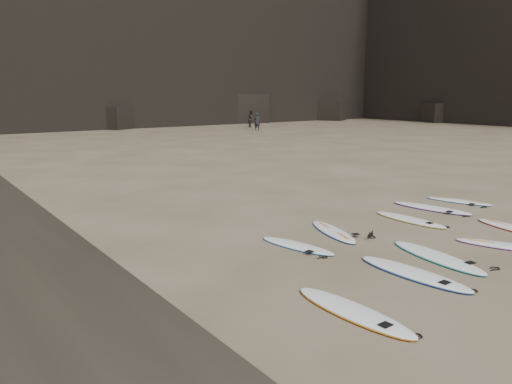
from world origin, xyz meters
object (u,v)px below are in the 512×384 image
Objects in this scene: surfboard_3 at (506,246)px; surfboard_7 at (410,219)px; person_a at (257,122)px; surfboard_0 at (353,311)px; person_b at (251,119)px; surfboard_2 at (437,256)px; surfboard_5 at (297,245)px; surfboard_6 at (333,231)px; surfboard_9 at (459,201)px; surfboard_1 at (413,273)px; surfboard_8 at (431,208)px.

surfboard_3 is 3.10m from surfboard_7.
person_a is (17.26, 31.67, 0.84)m from surfboard_7.
person_b is (25.68, 39.35, 0.88)m from surfboard_0.
surfboard_7 is (2.38, 2.59, -0.00)m from surfboard_2.
surfboard_7 is (4.47, 0.00, 0.01)m from surfboard_5.
person_b reaches higher than surfboard_6.
surfboard_5 is 0.99× the size of surfboard_9.
surfboard_7 is (2.82, -0.39, 0.00)m from surfboard_6.
surfboard_5 is at bearing 102.33° from surfboard_1.
surfboard_3 is (3.51, -0.15, -0.01)m from surfboard_1.
surfboard_8 is 1.74m from surfboard_9.
surfboard_6 is (-0.44, 2.98, -0.01)m from surfboard_2.
surfboard_7 is 1.35× the size of person_b.
surfboard_1 is 1.09× the size of surfboard_7.
surfboard_8 reaches higher than surfboard_7.
surfboard_7 is at bearing 173.25° from surfboard_9.
surfboard_8 is (1.83, 0.52, 0.00)m from surfboard_7.
person_a is at bearing 75.55° from surfboard_6.
surfboard_0 is 10.56m from surfboard_9.
surfboard_3 reaches higher than surfboard_5.
surfboard_6 is 0.96× the size of surfboard_7.
person_a reaches higher than surfboard_8.
surfboard_7 is 1.90m from surfboard_8.
surfboard_2 reaches higher than surfboard_3.
surfboard_9 is (9.72, 4.11, -0.01)m from surfboard_0.
surfboard_0 is 3.88m from surfboard_2.
surfboard_2 is at bearing 142.69° from surfboard_3.
person_b is at bearing 61.20° from surfboard_7.
surfboard_7 is at bearing 10.35° from surfboard_6.
surfboard_9 is at bearing -6.36° from surfboard_8.
surfboard_5 is at bearing 138.34° from surfboard_2.
surfboard_0 is at bearing -156.99° from surfboard_2.
surfboard_1 reaches higher than surfboard_9.
surfboard_3 is at bearing -94.32° from surfboard_7.
surfboard_2 is at bearing -153.01° from surfboard_8.
surfboard_8 reaches higher than surfboard_0.
surfboard_7 is (3.73, 2.94, -0.00)m from surfboard_1.
surfboard_9 is at bearing 20.12° from surfboard_3.
surfboard_2 is 1.22× the size of surfboard_9.
surfboard_1 reaches higher than surfboard_7.
surfboard_0 is 1.42× the size of person_b.
surfboard_3 is 4.35m from surfboard_6.
person_a is (19.64, 34.26, 0.84)m from surfboard_2.
surfboard_8 is at bearing 19.87° from surfboard_6.
surfboard_2 is 5.24m from surfboard_8.
person_b reaches higher than surfboard_5.
person_a reaches higher than surfboard_5.
surfboard_7 is (0.22, 3.09, 0.00)m from surfboard_3.
surfboard_3 is (2.16, -0.50, -0.01)m from surfboard_2.
surfboard_8 is at bearing -7.44° from surfboard_5.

